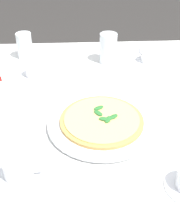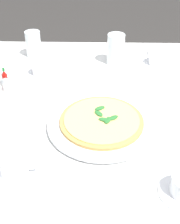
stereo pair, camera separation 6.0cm
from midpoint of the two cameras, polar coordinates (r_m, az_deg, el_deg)
name	(u,v)px [view 2 (the right image)]	position (r m, az deg, el deg)	size (l,w,h in m)	color
dining_table	(80,137)	(1.17, -0.34, -4.64)	(1.10, 1.10, 0.75)	white
pizza_plate	(101,124)	(1.00, 3.84, -2.23)	(0.35, 0.35, 0.02)	white
pizza	(102,120)	(0.99, 3.89, -1.59)	(0.27, 0.27, 0.02)	tan
coffee_cup_far_right	(14,166)	(0.85, -11.79, -9.75)	(0.13, 0.13, 0.06)	white
coffee_cup_left_edge	(42,68)	(1.27, -7.50, 7.96)	(0.13, 0.13, 0.07)	white
coffee_cup_back_corner	(158,59)	(1.38, 13.59, 9.40)	(0.13, 0.13, 0.06)	white
water_glass_far_left	(34,45)	(1.43, -9.11, 12.03)	(0.07, 0.07, 0.11)	white
water_glass_center_back	(116,50)	(1.35, 6.02, 11.19)	(0.07, 0.07, 0.13)	white
hot_sauce_bottle	(5,80)	(1.21, -13.91, 5.77)	(0.02, 0.02, 0.08)	#B7140F
salt_shaker	(5,78)	(1.24, -14.02, 6.07)	(0.03, 0.03, 0.06)	white
pepper_shaker	(7,85)	(1.19, -13.67, 4.72)	(0.03, 0.03, 0.06)	white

